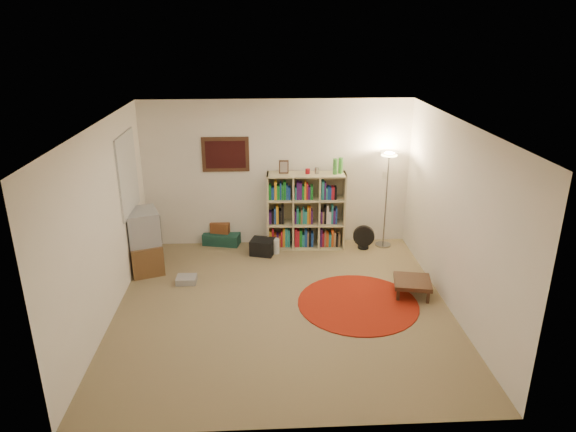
% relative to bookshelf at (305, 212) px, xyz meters
% --- Properties ---
extents(room, '(4.54, 4.54, 2.54)m').
position_rel_bookshelf_xyz_m(room, '(-0.52, -1.97, 0.63)').
color(room, olive).
rests_on(room, ground).
extents(bookshelf, '(1.32, 0.43, 1.57)m').
position_rel_bookshelf_xyz_m(bookshelf, '(0.00, 0.00, 0.00)').
color(bookshelf, '#CABA86').
rests_on(bookshelf, ground).
extents(floor_lamp, '(0.42, 0.42, 1.67)m').
position_rel_bookshelf_xyz_m(floor_lamp, '(1.37, -0.04, 0.75)').
color(floor_lamp, gray).
rests_on(floor_lamp, ground).
extents(floor_fan, '(0.37, 0.23, 0.42)m').
position_rel_bookshelf_xyz_m(floor_fan, '(1.00, -0.15, -0.42)').
color(floor_fan, black).
rests_on(floor_fan, ground).
extents(tv_stand, '(0.67, 0.79, 0.98)m').
position_rel_bookshelf_xyz_m(tv_stand, '(-2.56, -0.76, -0.16)').
color(tv_stand, brown).
rests_on(tv_stand, ground).
extents(dvd_box, '(0.30, 0.25, 0.10)m').
position_rel_bookshelf_xyz_m(dvd_box, '(-1.87, -1.24, -0.58)').
color(dvd_box, '#98999C').
rests_on(dvd_box, ground).
extents(suitcase, '(0.70, 0.54, 0.20)m').
position_rel_bookshelf_xyz_m(suitcase, '(-1.43, 0.23, -0.53)').
color(suitcase, '#153A31').
rests_on(suitcase, ground).
extents(wicker_basket, '(0.37, 0.31, 0.19)m').
position_rel_bookshelf_xyz_m(wicker_basket, '(-1.45, 0.25, -0.34)').
color(wicker_basket, brown).
rests_on(wicker_basket, suitcase).
extents(duffel_bag, '(0.45, 0.40, 0.26)m').
position_rel_bookshelf_xyz_m(duffel_bag, '(-0.73, -0.28, -0.50)').
color(duffel_bag, black).
rests_on(duffel_bag, ground).
extents(paper_towel, '(0.16, 0.16, 0.26)m').
position_rel_bookshelf_xyz_m(paper_towel, '(-0.51, -0.26, -0.50)').
color(paper_towel, silver).
rests_on(paper_towel, ground).
extents(red_rug, '(1.66, 1.66, 0.01)m').
position_rel_bookshelf_xyz_m(red_rug, '(0.57, -2.00, -0.63)').
color(red_rug, maroon).
rests_on(red_rug, ground).
extents(side_table, '(0.60, 0.60, 0.23)m').
position_rel_bookshelf_xyz_m(side_table, '(1.38, -1.79, -0.44)').
color(side_table, '#351E12').
rests_on(side_table, ground).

